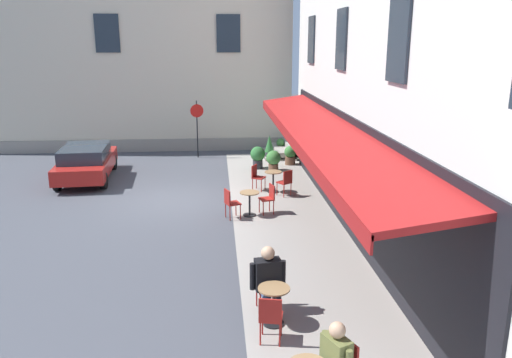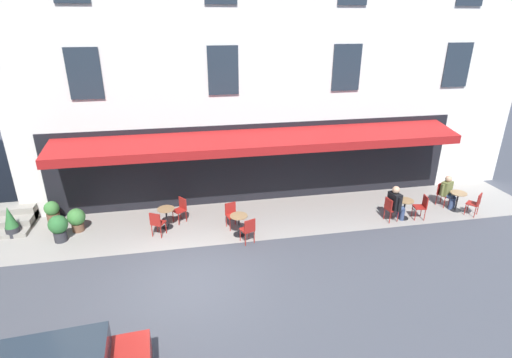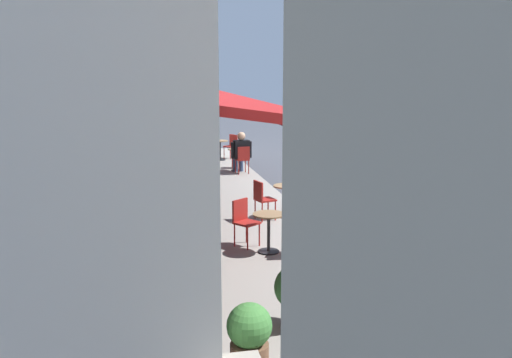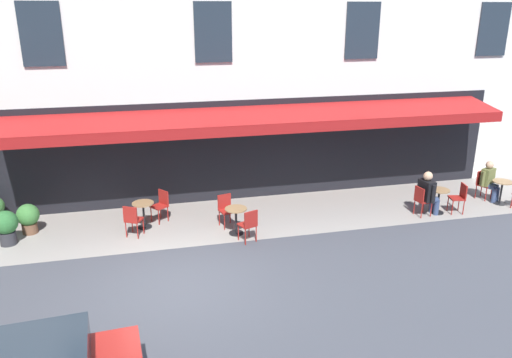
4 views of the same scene
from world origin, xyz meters
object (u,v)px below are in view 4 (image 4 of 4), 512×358
Objects in this scene: cafe_table_far_end at (236,217)px; seated_companion_in_olive at (490,180)px; potted_plant_by_steps at (6,226)px; cafe_chair_red_back_row at (421,199)px; cafe_chair_red_near_door at (226,207)px; cafe_chair_red_corner_right at (249,223)px; cafe_chair_red_by_window at (460,196)px; cafe_chair_red_kerbside at (483,182)px; cafe_table_near_entrance at (439,198)px; cafe_chair_red_corner_left at (132,218)px; cafe_table_mid_terrace at (502,189)px; potted_plant_under_sign at (28,217)px; cafe_chair_red_under_awning at (161,203)px; seated_patron_in_black at (428,192)px; cafe_table_streetside at (144,211)px.

seated_companion_in_olive is at bearing -175.61° from cafe_table_far_end.
seated_companion_in_olive is 1.38× the size of potted_plant_by_steps.
cafe_table_far_end is (5.56, -0.04, -0.06)m from cafe_chair_red_back_row.
cafe_chair_red_corner_right is at bearing 108.39° from cafe_chair_red_near_door.
cafe_chair_red_corner_right is at bearing 4.41° from cafe_chair_red_by_window.
cafe_chair_red_near_door is 0.98× the size of potted_plant_by_steps.
cafe_chair_red_kerbside is at bearing -179.58° from potted_plant_by_steps.
cafe_chair_red_near_door is (6.36, -0.57, 0.06)m from cafe_table_near_entrance.
cafe_chair_red_corner_left is at bearing -9.06° from cafe_table_far_end.
potted_plant_by_steps reaches higher than cafe_table_mid_terrace.
potted_plant_under_sign is (5.50, -1.34, -0.02)m from cafe_table_far_end.
potted_plant_by_steps reaches higher than cafe_chair_red_kerbside.
cafe_table_far_end is at bearing 4.39° from seated_companion_in_olive.
cafe_table_far_end is at bearing -68.87° from cafe_chair_red_corner_right.
potted_plant_by_steps is (12.73, -0.81, -0.02)m from cafe_chair_red_by_window.
cafe_chair_red_corner_left is 1.21× the size of cafe_table_far_end.
cafe_table_mid_terrace is 0.82× the size of cafe_chair_red_under_awning.
seated_patron_in_black is (-8.51, 0.45, 0.18)m from cafe_chair_red_corner_left.
cafe_chair_red_kerbside is 0.67× the size of seated_patron_in_black.
cafe_chair_red_corner_right reaches higher than cafe_table_mid_terrace.
cafe_chair_red_corner_left is at bearing -19.09° from cafe_chair_red_corner_right.
seated_companion_in_olive reaches higher than cafe_table_mid_terrace.
cafe_chair_red_corner_left is 3.14m from cafe_chair_red_corner_right.
potted_plant_by_steps is (4.00, 0.64, -0.02)m from cafe_chair_red_under_awning.
cafe_chair_red_kerbside is at bearing -64.98° from seated_companion_in_olive.
seated_patron_in_black reaches higher than cafe_chair_red_corner_left.
cafe_chair_red_kerbside is 1.08× the size of potted_plant_under_sign.
cafe_chair_red_kerbside is 8.32m from cafe_table_far_end.
potted_plant_under_sign is at bearing -7.86° from cafe_chair_red_near_door.
cafe_chair_red_corner_left is 1.00× the size of cafe_chair_red_corner_right.
cafe_chair_red_by_window is at bearing 174.34° from cafe_chair_red_near_door.
cafe_chair_red_corner_right is at bearing 160.91° from cafe_chair_red_corner_left.
cafe_chair_red_corner_left is at bearing 3.85° from cafe_chair_red_near_door.
potted_plant_by_steps reaches higher than cafe_chair_red_near_door.
potted_plant_under_sign is (12.31, -1.43, -0.08)m from cafe_chair_red_by_window.
cafe_table_far_end is (6.19, 0.04, 0.00)m from cafe_table_near_entrance.
potted_plant_by_steps is (14.29, -0.09, -0.16)m from seated_companion_in_olive.
cafe_chair_red_near_door reaches higher than cafe_table_far_end.
cafe_chair_red_by_window is at bearing 179.31° from cafe_table_far_end.
cafe_chair_red_back_row is at bearing -174.14° from cafe_chair_red_corner_right.
cafe_chair_red_kerbside and cafe_chair_red_corner_left have the same top height.
cafe_chair_red_corner_left reaches higher than cafe_table_far_end.
cafe_chair_red_corner_left is 0.71× the size of seated_companion_in_olive.
seated_patron_in_black is (0.41, 0.06, 0.23)m from cafe_table_near_entrance.
cafe_chair_red_kerbside and cafe_chair_red_under_awning have the same top height.
cafe_chair_red_by_window reaches higher than potted_plant_under_sign.
cafe_table_far_end is at bearing 172.96° from potted_plant_by_steps.
cafe_chair_red_corner_left reaches higher than cafe_table_mid_terrace.
cafe_table_streetside is at bearing -9.62° from cafe_chair_red_near_door.
cafe_chair_red_corner_right is 6.29m from potted_plant_by_steps.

